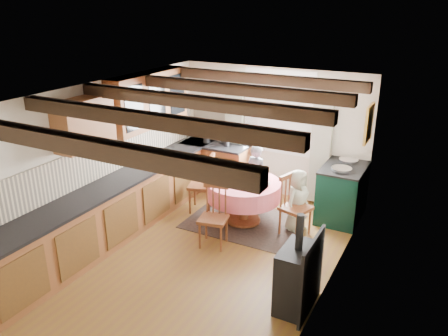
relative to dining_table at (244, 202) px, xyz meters
The scene contains 41 objects.
floor 1.41m from the dining_table, 93.02° to the right, with size 3.60×5.50×0.00m, color brown.
ceiling 2.45m from the dining_table, 93.02° to the right, with size 3.60×5.50×0.00m, color white.
wall_back 1.62m from the dining_table, 92.97° to the left, with size 3.60×0.00×2.40m, color silver.
wall_front 4.20m from the dining_table, 91.00° to the right, with size 3.60×0.00×2.40m, color silver.
wall_left 2.46m from the dining_table, 143.94° to the right, with size 0.00×5.50×2.40m, color silver.
wall_right 2.35m from the dining_table, 38.26° to the right, with size 0.00×5.50×2.40m, color silver.
beam_a 3.89m from the dining_table, 91.23° to the right, with size 3.60×0.16×0.16m, color #342315.
beam_b 3.06m from the dining_table, 91.74° to the right, with size 3.60×0.16×0.16m, color #342315.
beam_c 2.38m from the dining_table, 93.02° to the right, with size 3.60×0.16×0.16m, color #342315.
beam_d 1.98m from the dining_table, 101.21° to the right, with size 3.60×0.16×0.16m, color #342315.
beam_e 2.05m from the dining_table, 96.44° to the left, with size 3.60×0.16×0.16m, color #342315.
splash_left 2.29m from the dining_table, 150.15° to the right, with size 0.02×4.50×0.55m, color beige.
splash_back 1.93m from the dining_table, 128.10° to the left, with size 1.40×0.02×0.55m, color beige.
base_cabinet_left 2.08m from the dining_table, 139.07° to the right, with size 0.60×5.30×0.88m, color brown.
base_cabinet_back 1.56m from the dining_table, 135.90° to the left, with size 1.30×0.60×0.88m, color brown.
worktop_left 2.13m from the dining_table, 138.71° to the right, with size 0.64×5.30×0.04m, color black.
worktop_back 1.64m from the dining_table, 136.43° to the left, with size 1.30×0.64×0.04m, color black.
wall_cabinet_glass 2.33m from the dining_table, behind, with size 0.34×1.80×0.90m, color brown.
wall_cabinet_solid 2.83m from the dining_table, 135.67° to the right, with size 0.34×0.90×0.70m, color brown.
window_frame 1.85m from the dining_table, 88.83° to the left, with size 1.34×0.03×1.54m, color white.
window_pane 1.85m from the dining_table, 88.83° to the left, with size 1.20×0.01×1.40m, color white.
curtain_left 1.69m from the dining_table, 122.56° to the left, with size 0.35×0.10×2.10m, color #969F77.
curtain_right 1.72m from the dining_table, 55.70° to the left, with size 0.35×0.10×2.10m, color #969F77.
curtain_rod 2.24m from the dining_table, 88.75° to the left, with size 0.03×0.03×2.00m, color black.
wall_picture 2.35m from the dining_table, 28.89° to the left, with size 0.04×0.50×0.60m, color gold.
wall_plate 2.14m from the dining_table, 54.22° to the left, with size 0.30×0.30×0.02m, color silver.
rug 0.36m from the dining_table, ahead, with size 1.80×1.40×0.01m, color #45352D.
dining_table is the anchor object (origin of this frame).
chair_near 0.90m from the dining_table, 95.44° to the right, with size 0.41×0.43×0.95m, color brown, non-canonical shape.
chair_left 0.87m from the dining_table, behind, with size 0.44×0.46×1.03m, color brown, non-canonical shape.
chair_right 0.91m from the dining_table, ahead, with size 0.43×0.45×1.00m, color brown, non-canonical shape.
aga_range 1.69m from the dining_table, 33.77° to the left, with size 0.67×1.04×0.96m, color black, non-canonical shape.
cast_iron_stove 2.29m from the dining_table, 48.51° to the right, with size 0.38×0.63×1.25m, color black, non-canonical shape.
child_far 0.68m from the dining_table, 95.10° to the left, with size 0.43×0.28×1.18m, color slate.
child_right 0.90m from the dining_table, 10.99° to the left, with size 0.50×0.33×1.03m, color beige.
bowl_a 0.51m from the dining_table, ahead, with size 0.24×0.24×0.06m, color silver.
bowl_b 0.50m from the dining_table, 144.90° to the left, with size 0.20×0.20×0.06m, color silver.
cup 0.41m from the dining_table, 67.33° to the left, with size 0.10×0.10×0.10m, color silver.
canister_tall 1.81m from the dining_table, 140.85° to the left, with size 0.14×0.14×0.25m, color #262628.
canister_wide 1.65m from the dining_table, 129.52° to the left, with size 0.18×0.18×0.20m, color #262628.
canister_slim 1.51m from the dining_table, 129.79° to the left, with size 0.11×0.11×0.30m, color #262628.
Camera 1 is at (2.92, -4.75, 3.53)m, focal length 35.92 mm.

